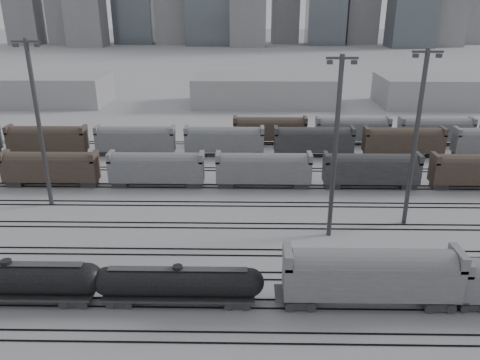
{
  "coord_description": "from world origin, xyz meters",
  "views": [
    {
      "loc": [
        5.47,
        -37.65,
        28.24
      ],
      "look_at": [
        4.39,
        24.67,
        4.0
      ],
      "focal_mm": 35.0,
      "sensor_mm": 36.0,
      "label": 1
    }
  ],
  "objects_px": {
    "tank_car_a": "(9,279)",
    "light_mast_c": "(335,145)",
    "tank_car_b": "(178,283)",
    "hopper_car_a": "(371,273)"
  },
  "relations": [
    {
      "from": "tank_car_a",
      "to": "light_mast_c",
      "type": "height_order",
      "value": "light_mast_c"
    },
    {
      "from": "tank_car_b",
      "to": "tank_car_a",
      "type": "bearing_deg",
      "value": 180.0
    },
    {
      "from": "tank_car_a",
      "to": "tank_car_b",
      "type": "xyz_separation_m",
      "value": [
        16.57,
        0.0,
        -0.24
      ]
    },
    {
      "from": "tank_car_a",
      "to": "tank_car_b",
      "type": "distance_m",
      "value": 16.57
    },
    {
      "from": "tank_car_a",
      "to": "hopper_car_a",
      "type": "relative_size",
      "value": 1.09
    },
    {
      "from": "tank_car_a",
      "to": "light_mast_c",
      "type": "relative_size",
      "value": 0.82
    },
    {
      "from": "tank_car_b",
      "to": "hopper_car_a",
      "type": "xyz_separation_m",
      "value": [
        18.56,
        0.0,
        1.33
      ]
    },
    {
      "from": "tank_car_b",
      "to": "light_mast_c",
      "type": "distance_m",
      "value": 24.54
    },
    {
      "from": "hopper_car_a",
      "to": "light_mast_c",
      "type": "relative_size",
      "value": 0.75
    },
    {
      "from": "tank_car_a",
      "to": "tank_car_b",
      "type": "height_order",
      "value": "tank_car_a"
    }
  ]
}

